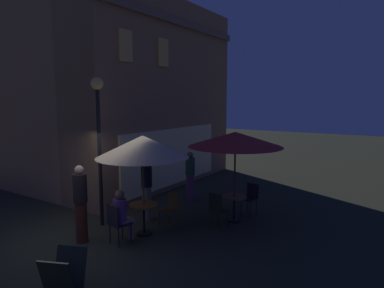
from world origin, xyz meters
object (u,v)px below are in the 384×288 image
Objects in this scene: cafe_chair_0 at (217,208)px; menu_sandwich_board at (64,278)px; patron_seated_0 at (122,213)px; patron_standing_3 at (81,203)px; cafe_chair_1 at (251,196)px; cafe_table_0 at (234,204)px; cafe_chair_2 at (117,221)px; patio_umbrella_1 at (143,147)px; cafe_chair_3 at (170,207)px; patio_umbrella_0 at (235,140)px; patron_standing_2 at (190,176)px; patron_standing_1 at (147,189)px; street_lamp_near_corner at (98,122)px; cafe_table_1 at (144,213)px.

menu_sandwich_board is at bearing 179.69° from cafe_chair_0.
patron_seated_0 is 1.00m from patron_standing_3.
cafe_chair_1 is 3.91m from patron_seated_0.
cafe_chair_2 is (-2.88, 1.63, 0.08)m from cafe_table_0.
cafe_table_0 is 0.29× the size of patio_umbrella_1.
cafe_chair_3 reaches higher than cafe_table_0.
menu_sandwich_board is 1.20× the size of cafe_table_0.
patron_standing_3 is at bearing -15.02° from cafe_chair_3.
patron_standing_2 is (0.93, 2.07, -1.45)m from patio_umbrella_0.
menu_sandwich_board is 4.00m from patron_standing_1.
patron_standing_3 reaches higher than cafe_chair_0.
street_lamp_near_corner is 2.26× the size of patron_standing_1.
cafe_chair_3 is at bearing -3.41° from cafe_chair_2.
street_lamp_near_corner is at bearing 15.33° from menu_sandwich_board.
patron_standing_3 is (-1.13, 0.97, 0.38)m from cafe_table_1.
cafe_table_1 is at bearing -178.92° from patron_standing_2.
patio_umbrella_1 is (2.91, 0.79, 1.79)m from menu_sandwich_board.
patron_seated_0 is (-1.42, 0.36, 0.18)m from cafe_chair_3.
patio_umbrella_0 is at bearing 0.00° from cafe_chair_0.
patron_standing_1 reaches higher than cafe_chair_2.
patron_seated_0 is at bearing -14.37° from cafe_chair_1.
cafe_table_0 is 3.31m from cafe_chair_2.
menu_sandwich_board reaches higher than cafe_table_0.
street_lamp_near_corner reaches higher than menu_sandwich_board.
patron_standing_3 is at bearing 52.81° from patron_standing_1.
cafe_table_1 is 0.45× the size of patron_standing_1.
menu_sandwich_board is 5.82m from cafe_chair_1.
patron_seated_0 is at bearing 169.44° from cafe_table_1.
patio_umbrella_0 is at bearing -174.92° from patron_standing_1.
patio_umbrella_1 reaches higher than patron_standing_1.
street_lamp_near_corner is at bearing 127.36° from cafe_table_0.
cafe_chair_0 is (1.30, -1.38, -1.66)m from patio_umbrella_1.
cafe_table_1 is 0.42× the size of patron_standing_3.
patron_seated_0 reaches higher than cafe_chair_2.
cafe_chair_0 reaches higher than cafe_chair_1.
menu_sandwich_board is 5.37m from patio_umbrella_0.
cafe_table_0 is 1.80m from cafe_chair_3.
patron_standing_3 reaches higher than patron_standing_2.
patron_standing_1 is (0.93, -0.80, -1.91)m from street_lamp_near_corner.
cafe_chair_3 is 0.70× the size of patron_seated_0.
street_lamp_near_corner is 2.38× the size of patron_standing_2.
cafe_chair_2 is at bearing 169.44° from cafe_table_1.
cafe_chair_1 reaches higher than cafe_table_0.
cafe_chair_3 is at bearing 30.64° from patron_standing_3.
cafe_chair_2 is at bearing -13.76° from cafe_chair_1.
cafe_table_1 is at bearing 141.02° from cafe_chair_0.
street_lamp_near_corner is 4.26m from menu_sandwich_board.
cafe_table_1 is 0.81× the size of cafe_chair_2.
cafe_table_0 is 0.74× the size of cafe_chair_0.
cafe_table_0 is 0.80m from cafe_chair_0.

